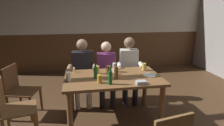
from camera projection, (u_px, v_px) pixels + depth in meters
ground_plane at (114, 121)px, 3.12m from camera, size 7.68×7.68×0.00m
back_wall_upper at (96, 7)px, 5.44m from camera, size 6.40×0.12×1.51m
back_wall_wainscot at (97, 51)px, 5.79m from camera, size 6.40×0.12×1.08m
dining_table at (113, 83)px, 3.04m from camera, size 1.50×0.91×0.74m
person_0 at (83, 69)px, 3.60m from camera, size 0.55×0.54×1.23m
person_1 at (107, 70)px, 3.67m from camera, size 0.52×0.55×1.17m
person_2 at (129, 67)px, 3.75m from camera, size 0.52×0.56×1.25m
chair_empty_near_right at (12, 108)px, 2.58m from camera, size 0.52×0.52×0.88m
chair_empty_far_end at (19, 90)px, 3.18m from camera, size 0.53×0.53×0.88m
table_candle at (74, 70)px, 3.22m from camera, size 0.04×0.04×0.08m
condiment_caddy at (141, 83)px, 2.70m from camera, size 0.14×0.10×0.05m
plate_0 at (150, 75)px, 3.05m from camera, size 0.21×0.21×0.01m
bottle_0 at (110, 77)px, 2.68m from camera, size 0.06×0.06×0.26m
bottle_1 at (116, 73)px, 2.88m from camera, size 0.06×0.06×0.25m
bottle_2 at (96, 72)px, 2.91m from camera, size 0.05×0.05×0.24m
pint_glass_0 at (100, 79)px, 2.73m from camera, size 0.07×0.07×0.12m
pint_glass_1 at (144, 67)px, 3.31m from camera, size 0.07×0.07×0.13m
pint_glass_2 at (115, 68)px, 3.22m from camera, size 0.07×0.07×0.16m
pint_glass_3 at (68, 77)px, 2.80m from camera, size 0.07×0.07×0.14m
pint_glass_4 at (97, 70)px, 3.13m from camera, size 0.06×0.06×0.13m
pint_glass_5 at (109, 70)px, 3.10m from camera, size 0.08×0.08×0.15m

